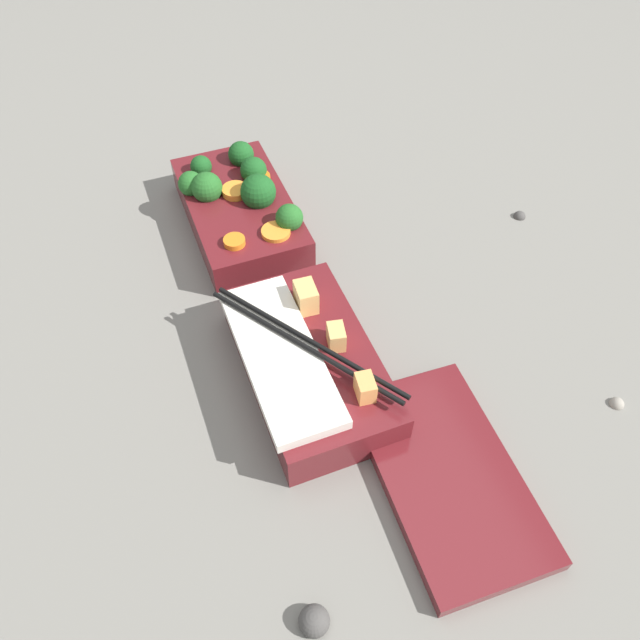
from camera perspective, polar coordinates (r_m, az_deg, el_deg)
ground_plane at (r=0.72m, az=-4.36°, el=2.33°), size 3.00×3.00×0.00m
bento_tray_vegetable at (r=0.79m, az=-7.43°, el=10.20°), size 0.22×0.12×0.08m
bento_tray_rice at (r=0.62m, az=-1.55°, el=-3.95°), size 0.22×0.13×0.07m
bento_lid at (r=0.59m, az=11.61°, el=-13.69°), size 0.22×0.13×0.01m
pebble_0 at (r=0.54m, az=-0.55°, el=-25.81°), size 0.03×0.03×0.03m
pebble_1 at (r=0.69m, az=25.56°, el=-6.80°), size 0.01×0.01×0.01m
pebble_2 at (r=0.85m, az=17.82°, el=9.17°), size 0.02×0.02×0.02m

